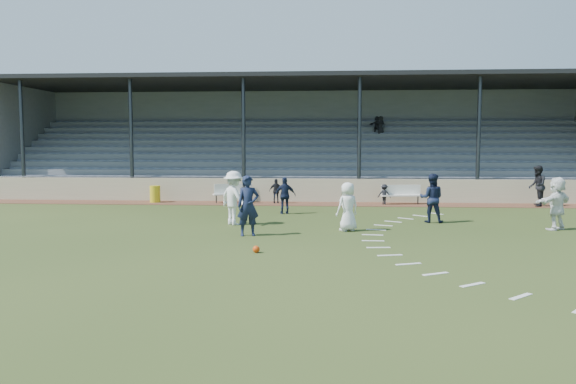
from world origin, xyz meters
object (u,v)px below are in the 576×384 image
object	(u,v)px
player_white_lead	(348,207)
bench_left	(233,191)
trash_bin	(155,194)
official	(537,186)
bench_right	(401,193)
player_navy_lead	(248,206)
football	(256,249)

from	to	relation	value
player_white_lead	bench_left	bearing A→B (deg)	-89.70
trash_bin	official	size ratio (longest dim) A/B	0.43
trash_bin	bench_right	bearing A→B (deg)	0.51
bench_left	player_navy_lead	world-z (taller)	player_navy_lead
player_white_lead	player_navy_lead	distance (m)	3.54
bench_right	trash_bin	xyz separation A→B (m)	(-12.49, -0.11, -0.14)
bench_left	trash_bin	size ratio (longest dim) A/B	2.34
bench_right	official	distance (m)	6.42
bench_right	official	xyz separation A→B (m)	(6.38, -0.56, 0.42)
trash_bin	player_navy_lead	distance (m)	11.71
official	player_navy_lead	bearing A→B (deg)	-37.55
bench_left	official	distance (m)	14.90
bench_left	player_navy_lead	size ratio (longest dim) A/B	1.00
bench_left	football	xyz separation A→B (m)	(2.89, -13.02, -0.49)
bench_left	player_white_lead	size ratio (longest dim) A/B	1.18
bench_right	player_navy_lead	size ratio (longest dim) A/B	1.02
bench_left	trash_bin	world-z (taller)	bench_left
football	bench_left	bearing A→B (deg)	102.52
football	player_white_lead	xyz separation A→B (m)	(2.67, 4.10, 0.75)
bench_left	player_navy_lead	bearing A→B (deg)	-100.73
football	bench_right	bearing A→B (deg)	66.45
bench_right	player_navy_lead	world-z (taller)	player_navy_lead
player_navy_lead	football	bearing A→B (deg)	-94.46
trash_bin	football	size ratio (longest dim) A/B	4.30
bench_left	official	bearing A→B (deg)	-26.09
bench_right	player_navy_lead	xyz separation A→B (m)	(-6.23, -9.99, 0.41)
bench_left	football	size ratio (longest dim) A/B	10.07
trash_bin	player_white_lead	distance (m)	12.88
player_white_lead	bench_right	bearing A→B (deg)	-140.17
football	player_navy_lead	distance (m)	3.05
player_white_lead	official	bearing A→B (deg)	-170.34
bench_left	official	xyz separation A→B (m)	(14.87, -0.74, 0.42)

